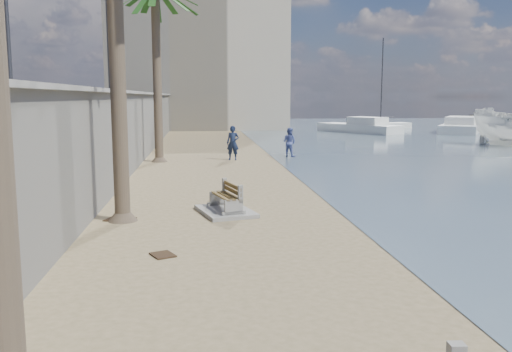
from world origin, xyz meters
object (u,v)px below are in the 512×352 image
person_a (233,140)px  person_b (289,141)px  yacht_near (462,128)px  bench_far (226,201)px  sailboat_west (380,126)px  yacht_far (358,129)px

person_a → person_b: (3.26, 1.28, -0.14)m
yacht_near → person_a: bearing=163.9°
bench_far → person_a: size_ratio=1.09×
sailboat_west → person_b: bearing=-118.6°
bench_far → sailboat_west: size_ratio=0.24×
person_b → sailboat_west: (14.09, 25.84, -0.59)m
bench_far → person_b: size_ratio=1.26×
person_b → yacht_far: (9.90, 19.79, -0.56)m
yacht_far → sailboat_west: bearing=-65.7°
yacht_near → sailboat_west: 8.37m
person_b → yacht_far: bearing=-78.3°
bench_far → sailboat_west: 44.43m
bench_far → yacht_near: bearing=54.7°
yacht_near → yacht_far: 10.57m
yacht_far → bench_far: bearing=126.6°
person_a → sailboat_west: bearing=71.8°
bench_far → yacht_near: (24.75, 35.01, -0.02)m
bench_far → yacht_far: (14.20, 34.40, -0.02)m
person_b → yacht_far: size_ratio=0.21×
person_b → yacht_near: (20.45, 20.40, -0.56)m
person_a → yacht_near: 32.14m
yacht_near → yacht_far: size_ratio=1.33×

